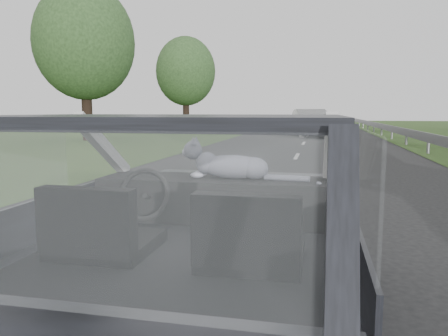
% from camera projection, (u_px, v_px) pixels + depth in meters
% --- Properties ---
extents(subject_car, '(1.80, 4.00, 1.45)m').
position_uv_depth(subject_car, '(188.00, 242.00, 2.48)').
color(subject_car, black).
rests_on(subject_car, ground).
extents(dashboard, '(1.58, 0.45, 0.30)m').
position_uv_depth(dashboard, '(214.00, 199.00, 3.07)').
color(dashboard, black).
rests_on(dashboard, subject_car).
extents(driver_seat, '(0.50, 0.72, 0.42)m').
position_uv_depth(driver_seat, '(98.00, 224.00, 2.27)').
color(driver_seat, black).
rests_on(driver_seat, subject_car).
extents(passenger_seat, '(0.50, 0.72, 0.42)m').
position_uv_depth(passenger_seat, '(250.00, 233.00, 2.10)').
color(passenger_seat, black).
rests_on(passenger_seat, subject_car).
extents(steering_wheel, '(0.36, 0.36, 0.04)m').
position_uv_depth(steering_wheel, '(144.00, 195.00, 2.86)').
color(steering_wheel, black).
rests_on(steering_wheel, dashboard).
extents(cat, '(0.64, 0.21, 0.29)m').
position_uv_depth(cat, '(233.00, 165.00, 3.01)').
color(cat, gray).
rests_on(cat, dashboard).
extents(other_car, '(2.89, 5.16, 1.60)m').
position_uv_depth(other_car, '(311.00, 123.00, 25.47)').
color(other_car, silver).
rests_on(other_car, ground).
extents(tree_5, '(5.47, 5.47, 7.46)m').
position_uv_depth(tree_5, '(85.00, 65.00, 21.61)').
color(tree_5, '#21391A').
rests_on(tree_5, ground).
extents(tree_6, '(4.75, 4.75, 7.04)m').
position_uv_depth(tree_6, '(186.00, 85.00, 34.25)').
color(tree_6, '#21391A').
rests_on(tree_6, ground).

